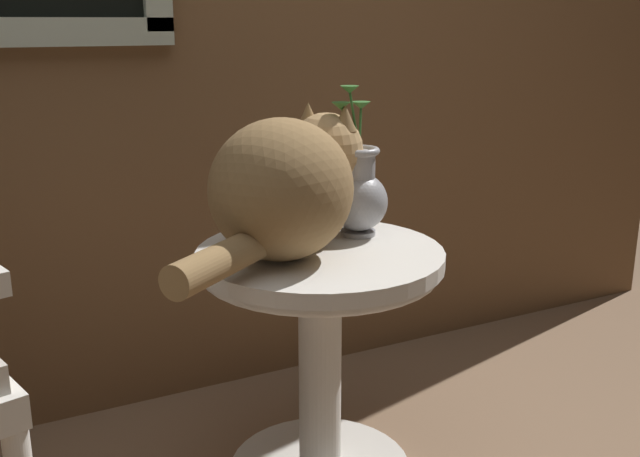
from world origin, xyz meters
TOP-DOWN VIEW (x-y plane):
  - wicker_side_table at (0.24, 0.12)m, footprint 0.57×0.57m
  - cat at (0.16, 0.12)m, footprint 0.58×0.47m
  - pewter_vase_with_ivy at (0.38, 0.19)m, footprint 0.14×0.14m

SIDE VIEW (x-z plane):
  - wicker_side_table at x=0.24m, z-range 0.11..0.69m
  - pewter_vase_with_ivy at x=0.38m, z-range 0.51..0.87m
  - cat at x=0.16m, z-range 0.59..0.90m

